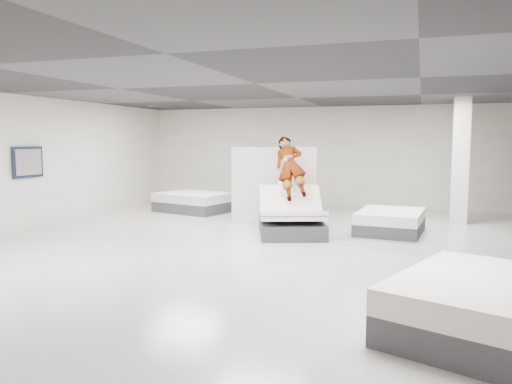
{
  "coord_description": "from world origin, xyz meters",
  "views": [
    {
      "loc": [
        3.07,
        -9.16,
        2.14
      ],
      "look_at": [
        -0.34,
        1.1,
        1.0
      ],
      "focal_mm": 35.0,
      "sensor_mm": 36.0,
      "label": 1
    }
  ],
  "objects_px": {
    "wall_poster": "(28,162)",
    "person": "(290,179)",
    "hero_bed": "(291,219)",
    "remote": "(301,191)",
    "divider_panel": "(274,186)",
    "flat_bed_left_far": "(194,202)",
    "flat_bed_right_near": "(485,307)",
    "column": "(460,161)",
    "flat_bed_right_far": "(390,222)"
  },
  "relations": [
    {
      "from": "hero_bed",
      "to": "person",
      "type": "relative_size",
      "value": 1.24
    },
    {
      "from": "column",
      "to": "wall_poster",
      "type": "relative_size",
      "value": 3.37
    },
    {
      "from": "flat_bed_right_near",
      "to": "remote",
      "type": "bearing_deg",
      "value": 122.95
    },
    {
      "from": "person",
      "to": "divider_panel",
      "type": "height_order",
      "value": "person"
    },
    {
      "from": "hero_bed",
      "to": "wall_poster",
      "type": "relative_size",
      "value": 2.34
    },
    {
      "from": "remote",
      "to": "flat_bed_right_near",
      "type": "relative_size",
      "value": 0.05
    },
    {
      "from": "hero_bed",
      "to": "flat_bed_right_near",
      "type": "relative_size",
      "value": 0.81
    },
    {
      "from": "flat_bed_right_far",
      "to": "flat_bed_right_near",
      "type": "height_order",
      "value": "flat_bed_right_near"
    },
    {
      "from": "flat_bed_right_near",
      "to": "flat_bed_left_far",
      "type": "distance_m",
      "value": 10.44
    },
    {
      "from": "person",
      "to": "divider_panel",
      "type": "xyz_separation_m",
      "value": [
        -0.69,
        1.02,
        -0.25
      ]
    },
    {
      "from": "column",
      "to": "wall_poster",
      "type": "distance_m",
      "value": 10.71
    },
    {
      "from": "flat_bed_left_far",
      "to": "person",
      "type": "bearing_deg",
      "value": -33.61
    },
    {
      "from": "divider_panel",
      "to": "wall_poster",
      "type": "height_order",
      "value": "wall_poster"
    },
    {
      "from": "hero_bed",
      "to": "remote",
      "type": "distance_m",
      "value": 0.68
    },
    {
      "from": "person",
      "to": "divider_panel",
      "type": "bearing_deg",
      "value": 104.23
    },
    {
      "from": "hero_bed",
      "to": "wall_poster",
      "type": "distance_m",
      "value": 6.48
    },
    {
      "from": "divider_panel",
      "to": "flat_bed_right_far",
      "type": "relative_size",
      "value": 1.09
    },
    {
      "from": "remote",
      "to": "flat_bed_left_far",
      "type": "height_order",
      "value": "remote"
    },
    {
      "from": "remote",
      "to": "flat_bed_left_far",
      "type": "relative_size",
      "value": 0.06
    },
    {
      "from": "flat_bed_right_near",
      "to": "person",
      "type": "bearing_deg",
      "value": 124.17
    },
    {
      "from": "divider_panel",
      "to": "flat_bed_left_far",
      "type": "distance_m",
      "value": 3.24
    },
    {
      "from": "flat_bed_left_far",
      "to": "wall_poster",
      "type": "xyz_separation_m",
      "value": [
        -2.59,
        -3.78,
        1.32
      ]
    },
    {
      "from": "remote",
      "to": "column",
      "type": "distance_m",
      "value": 4.52
    },
    {
      "from": "remote",
      "to": "flat_bed_right_far",
      "type": "xyz_separation_m",
      "value": [
        1.89,
        0.95,
        -0.75
      ]
    },
    {
      "from": "hero_bed",
      "to": "divider_panel",
      "type": "bearing_deg",
      "value": 121.17
    },
    {
      "from": "column",
      "to": "remote",
      "type": "bearing_deg",
      "value": -140.63
    },
    {
      "from": "divider_panel",
      "to": "column",
      "type": "distance_m",
      "value": 4.78
    },
    {
      "from": "remote",
      "to": "divider_panel",
      "type": "xyz_separation_m",
      "value": [
        -1.02,
        1.28,
        -0.03
      ]
    },
    {
      "from": "flat_bed_left_far",
      "to": "column",
      "type": "bearing_deg",
      "value": 1.7
    },
    {
      "from": "divider_panel",
      "to": "flat_bed_left_far",
      "type": "bearing_deg",
      "value": 140.61
    },
    {
      "from": "flat_bed_left_far",
      "to": "divider_panel",
      "type": "bearing_deg",
      "value": -25.1
    },
    {
      "from": "column",
      "to": "hero_bed",
      "type": "bearing_deg",
      "value": -141.82
    },
    {
      "from": "flat_bed_right_far",
      "to": "hero_bed",
      "type": "bearing_deg",
      "value": -154.61
    },
    {
      "from": "flat_bed_right_far",
      "to": "flat_bed_left_far",
      "type": "bearing_deg",
      "value": 163.82
    },
    {
      "from": "person",
      "to": "wall_poster",
      "type": "bearing_deg",
      "value": 173.08
    },
    {
      "from": "flat_bed_right_far",
      "to": "flat_bed_right_near",
      "type": "bearing_deg",
      "value": -77.15
    },
    {
      "from": "hero_bed",
      "to": "divider_panel",
      "type": "xyz_separation_m",
      "value": [
        -0.8,
        1.33,
        0.62
      ]
    },
    {
      "from": "person",
      "to": "flat_bed_right_near",
      "type": "relative_size",
      "value": 0.66
    },
    {
      "from": "person",
      "to": "divider_panel",
      "type": "relative_size",
      "value": 0.84
    },
    {
      "from": "wall_poster",
      "to": "remote",
      "type": "bearing_deg",
      "value": 10.17
    },
    {
      "from": "wall_poster",
      "to": "person",
      "type": "bearing_deg",
      "value": 12.97
    },
    {
      "from": "hero_bed",
      "to": "divider_panel",
      "type": "height_order",
      "value": "divider_panel"
    },
    {
      "from": "hero_bed",
      "to": "column",
      "type": "bearing_deg",
      "value": 38.18
    },
    {
      "from": "flat_bed_left_far",
      "to": "wall_poster",
      "type": "relative_size",
      "value": 2.48
    },
    {
      "from": "person",
      "to": "wall_poster",
      "type": "distance_m",
      "value": 6.32
    },
    {
      "from": "person",
      "to": "flat_bed_right_far",
      "type": "height_order",
      "value": "person"
    },
    {
      "from": "person",
      "to": "flat_bed_left_far",
      "type": "bearing_deg",
      "value": 126.5
    },
    {
      "from": "flat_bed_right_near",
      "to": "column",
      "type": "xyz_separation_m",
      "value": [
        0.22,
        7.84,
        1.29
      ]
    },
    {
      "from": "flat_bed_right_far",
      "to": "wall_poster",
      "type": "relative_size",
      "value": 2.07
    },
    {
      "from": "flat_bed_right_near",
      "to": "column",
      "type": "relative_size",
      "value": 0.85
    }
  ]
}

